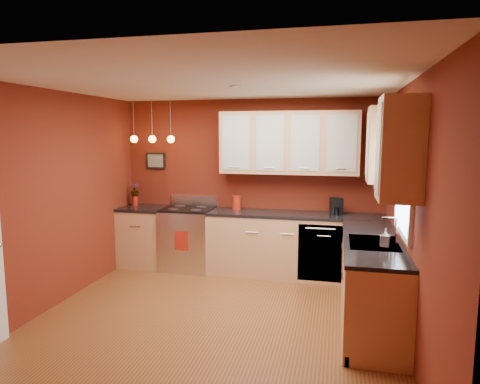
% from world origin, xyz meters
% --- Properties ---
extents(floor, '(4.20, 4.20, 0.00)m').
position_xyz_m(floor, '(0.00, 0.00, 0.00)').
color(floor, brown).
rests_on(floor, ground).
extents(ceiling, '(4.00, 4.20, 0.02)m').
position_xyz_m(ceiling, '(0.00, 0.00, 2.60)').
color(ceiling, silver).
rests_on(ceiling, wall_back).
extents(wall_back, '(4.00, 0.02, 2.60)m').
position_xyz_m(wall_back, '(0.00, 2.10, 1.30)').
color(wall_back, maroon).
rests_on(wall_back, floor).
extents(wall_front, '(4.00, 0.02, 2.60)m').
position_xyz_m(wall_front, '(0.00, -2.10, 1.30)').
color(wall_front, maroon).
rests_on(wall_front, floor).
extents(wall_left, '(0.02, 4.20, 2.60)m').
position_xyz_m(wall_left, '(-2.00, 0.00, 1.30)').
color(wall_left, maroon).
rests_on(wall_left, floor).
extents(wall_right, '(0.02, 4.20, 2.60)m').
position_xyz_m(wall_right, '(2.00, 0.00, 1.30)').
color(wall_right, maroon).
rests_on(wall_right, floor).
extents(base_cabinets_back_left, '(0.70, 0.60, 0.90)m').
position_xyz_m(base_cabinets_back_left, '(-1.65, 1.80, 0.45)').
color(base_cabinets_back_left, tan).
rests_on(base_cabinets_back_left, floor).
extents(base_cabinets_back_right, '(2.54, 0.60, 0.90)m').
position_xyz_m(base_cabinets_back_right, '(0.73, 1.80, 0.45)').
color(base_cabinets_back_right, tan).
rests_on(base_cabinets_back_right, floor).
extents(base_cabinets_right, '(0.60, 2.10, 0.90)m').
position_xyz_m(base_cabinets_right, '(1.70, 0.45, 0.45)').
color(base_cabinets_right, tan).
rests_on(base_cabinets_right, floor).
extents(counter_back_left, '(0.70, 0.62, 0.04)m').
position_xyz_m(counter_back_left, '(-1.65, 1.80, 0.92)').
color(counter_back_left, black).
rests_on(counter_back_left, base_cabinets_back_left).
extents(counter_back_right, '(2.54, 0.62, 0.04)m').
position_xyz_m(counter_back_right, '(0.73, 1.80, 0.92)').
color(counter_back_right, black).
rests_on(counter_back_right, base_cabinets_back_right).
extents(counter_right, '(0.62, 2.10, 0.04)m').
position_xyz_m(counter_right, '(1.70, 0.45, 0.92)').
color(counter_right, black).
rests_on(counter_right, base_cabinets_right).
extents(gas_range, '(0.76, 0.64, 1.11)m').
position_xyz_m(gas_range, '(-0.92, 1.80, 0.48)').
color(gas_range, silver).
rests_on(gas_range, floor).
extents(dishwasher_front, '(0.60, 0.02, 0.80)m').
position_xyz_m(dishwasher_front, '(1.10, 1.51, 0.45)').
color(dishwasher_front, silver).
rests_on(dishwasher_front, base_cabinets_back_right).
extents(sink, '(0.50, 0.70, 0.33)m').
position_xyz_m(sink, '(1.70, 0.30, 0.92)').
color(sink, gray).
rests_on(sink, counter_right).
extents(window, '(0.06, 1.02, 1.22)m').
position_xyz_m(window, '(1.97, 0.30, 1.69)').
color(window, white).
rests_on(window, wall_right).
extents(upper_cabinets_back, '(2.00, 0.35, 0.90)m').
position_xyz_m(upper_cabinets_back, '(0.60, 1.93, 1.95)').
color(upper_cabinets_back, tan).
rests_on(upper_cabinets_back, wall_back).
extents(upper_cabinets_right, '(0.35, 1.95, 0.90)m').
position_xyz_m(upper_cabinets_right, '(1.82, 0.32, 1.95)').
color(upper_cabinets_right, tan).
rests_on(upper_cabinets_right, wall_right).
extents(wall_picture, '(0.32, 0.03, 0.26)m').
position_xyz_m(wall_picture, '(-1.55, 2.08, 1.65)').
color(wall_picture, black).
rests_on(wall_picture, wall_back).
extents(pendant_lights, '(0.71, 0.11, 0.66)m').
position_xyz_m(pendant_lights, '(-1.45, 1.75, 2.01)').
color(pendant_lights, gray).
rests_on(pendant_lights, ceiling).
extents(red_canister, '(0.14, 0.14, 0.21)m').
position_xyz_m(red_canister, '(-0.17, 1.89, 1.05)').
color(red_canister, '#A91F12').
rests_on(red_canister, counter_back_right).
extents(red_vase, '(0.10, 0.10, 0.15)m').
position_xyz_m(red_vase, '(-1.85, 1.91, 1.02)').
color(red_vase, '#A91F12').
rests_on(red_vase, counter_back_left).
extents(flowers, '(0.17, 0.17, 0.23)m').
position_xyz_m(flowers, '(-1.85, 1.91, 1.19)').
color(flowers, '#A91F12').
rests_on(flowers, red_vase).
extents(coffee_maker, '(0.20, 0.20, 0.24)m').
position_xyz_m(coffee_maker, '(1.30, 1.85, 1.05)').
color(coffee_maker, black).
rests_on(coffee_maker, counter_back_right).
extents(soap_pump, '(0.11, 0.11, 0.20)m').
position_xyz_m(soap_pump, '(1.79, 0.09, 1.04)').
color(soap_pump, silver).
rests_on(soap_pump, counter_right).
extents(dish_towel, '(0.21, 0.01, 0.29)m').
position_xyz_m(dish_towel, '(-0.91, 1.47, 0.52)').
color(dish_towel, '#A91F12').
rests_on(dish_towel, gas_range).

